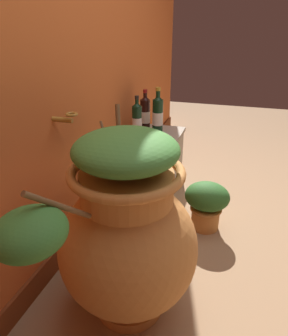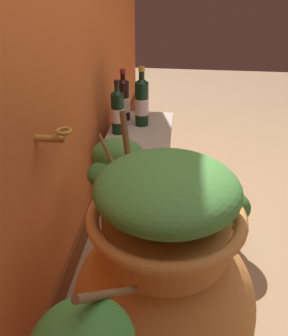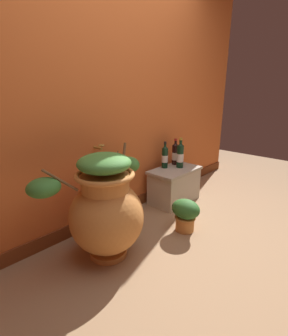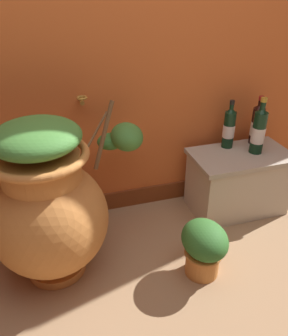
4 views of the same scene
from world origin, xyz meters
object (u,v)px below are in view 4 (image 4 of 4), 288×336
(wine_bottle_left, at_px, (259,130))
(potted_shrub, at_px, (204,246))
(wine_bottle_middle, at_px, (257,123))
(wine_bottle_right, at_px, (229,127))
(terracotta_urn, at_px, (48,204))

(wine_bottle_left, height_order, potted_shrub, wine_bottle_left)
(wine_bottle_middle, height_order, wine_bottle_right, wine_bottle_middle)
(wine_bottle_middle, distance_m, potted_shrub, 0.92)
(terracotta_urn, height_order, wine_bottle_middle, terracotta_urn)
(wine_bottle_middle, xyz_separation_m, wine_bottle_right, (-0.20, 0.00, -0.00))
(wine_bottle_middle, bearing_deg, wine_bottle_right, 179.71)
(terracotta_urn, height_order, potted_shrub, terracotta_urn)
(wine_bottle_right, distance_m, potted_shrub, 0.80)
(wine_bottle_middle, bearing_deg, wine_bottle_left, -119.49)
(terracotta_urn, xyz_separation_m, potted_shrub, (0.72, -0.25, -0.23))
(wine_bottle_middle, relative_size, wine_bottle_right, 1.02)
(wine_bottle_left, height_order, wine_bottle_right, wine_bottle_left)
(terracotta_urn, height_order, wine_bottle_right, terracotta_urn)
(terracotta_urn, distance_m, wine_bottle_middle, 1.38)
(wine_bottle_right, height_order, potted_shrub, wine_bottle_right)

